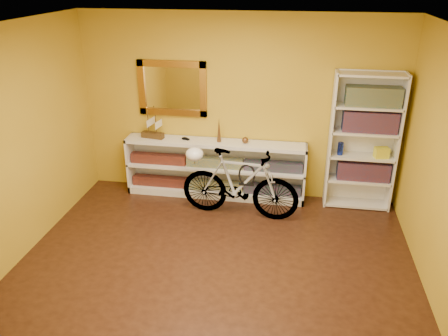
% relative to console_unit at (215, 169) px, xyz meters
% --- Properties ---
extents(floor, '(4.50, 4.00, 0.01)m').
position_rel_console_unit_xyz_m(floor, '(0.32, -1.81, -0.43)').
color(floor, black).
rests_on(floor, ground).
extents(ceiling, '(4.50, 4.00, 0.01)m').
position_rel_console_unit_xyz_m(ceiling, '(0.32, -1.81, 2.18)').
color(ceiling, silver).
rests_on(ceiling, ground).
extents(back_wall, '(4.50, 0.01, 2.60)m').
position_rel_console_unit_xyz_m(back_wall, '(0.32, 0.19, 0.88)').
color(back_wall, '#B8901B').
rests_on(back_wall, ground).
extents(left_wall, '(0.01, 4.00, 2.60)m').
position_rel_console_unit_xyz_m(left_wall, '(-1.94, -1.81, 0.88)').
color(left_wall, '#B8901B').
rests_on(left_wall, ground).
extents(gilt_mirror, '(0.98, 0.06, 0.78)m').
position_rel_console_unit_xyz_m(gilt_mirror, '(-0.63, 0.15, 1.12)').
color(gilt_mirror, '#925F1A').
rests_on(gilt_mirror, back_wall).
extents(wall_socket, '(0.09, 0.02, 0.09)m').
position_rel_console_unit_xyz_m(wall_socket, '(1.22, 0.17, -0.17)').
color(wall_socket, silver).
rests_on(wall_socket, back_wall).
extents(console_unit, '(2.60, 0.35, 0.85)m').
position_rel_console_unit_xyz_m(console_unit, '(0.00, 0.00, 0.00)').
color(console_unit, silver).
rests_on(console_unit, floor).
extents(cd_row_lower, '(2.50, 0.13, 0.14)m').
position_rel_console_unit_xyz_m(cd_row_lower, '(0.00, -0.02, -0.26)').
color(cd_row_lower, black).
rests_on(cd_row_lower, console_unit).
extents(cd_row_upper, '(2.50, 0.13, 0.14)m').
position_rel_console_unit_xyz_m(cd_row_upper, '(0.00, -0.02, 0.11)').
color(cd_row_upper, navy).
rests_on(cd_row_upper, console_unit).
extents(model_ship, '(0.34, 0.18, 0.39)m').
position_rel_console_unit_xyz_m(model_ship, '(-0.91, 0.00, 0.62)').
color(model_ship, '#38250F').
rests_on(model_ship, console_unit).
extents(toy_car, '(0.00, 0.00, 0.00)m').
position_rel_console_unit_xyz_m(toy_car, '(-0.43, 0.00, 0.43)').
color(toy_car, black).
rests_on(toy_car, console_unit).
extents(bronze_ornament, '(0.06, 0.06, 0.35)m').
position_rel_console_unit_xyz_m(bronze_ornament, '(0.06, 0.00, 0.60)').
color(bronze_ornament, brown).
rests_on(bronze_ornament, console_unit).
extents(decorative_orb, '(0.09, 0.09, 0.09)m').
position_rel_console_unit_xyz_m(decorative_orb, '(0.43, 0.00, 0.47)').
color(decorative_orb, brown).
rests_on(decorative_orb, console_unit).
extents(bookcase, '(0.90, 0.30, 1.90)m').
position_rel_console_unit_xyz_m(bookcase, '(2.02, 0.03, 0.52)').
color(bookcase, silver).
rests_on(bookcase, floor).
extents(book_row_a, '(0.70, 0.22, 0.26)m').
position_rel_console_unit_xyz_m(book_row_a, '(2.07, 0.03, 0.12)').
color(book_row_a, maroon).
rests_on(book_row_a, bookcase).
extents(book_row_b, '(0.70, 0.22, 0.28)m').
position_rel_console_unit_xyz_m(book_row_b, '(2.07, 0.03, 0.83)').
color(book_row_b, maroon).
rests_on(book_row_b, bookcase).
extents(book_row_c, '(0.70, 0.22, 0.25)m').
position_rel_console_unit_xyz_m(book_row_c, '(2.07, 0.03, 1.16)').
color(book_row_c, '#1C5563').
rests_on(book_row_c, bookcase).
extents(travel_mug, '(0.08, 0.08, 0.17)m').
position_rel_console_unit_xyz_m(travel_mug, '(1.74, 0.01, 0.43)').
color(travel_mug, '#16289B').
rests_on(travel_mug, bookcase).
extents(red_tin, '(0.18, 0.18, 0.19)m').
position_rel_console_unit_xyz_m(red_tin, '(1.82, 0.06, 1.13)').
color(red_tin, maroon).
rests_on(red_tin, bookcase).
extents(yellow_bag, '(0.20, 0.16, 0.14)m').
position_rel_console_unit_xyz_m(yellow_bag, '(2.27, -0.01, 0.41)').
color(yellow_bag, yellow).
rests_on(yellow_bag, bookcase).
extents(bicycle, '(0.56, 1.65, 0.95)m').
position_rel_console_unit_xyz_m(bicycle, '(0.43, -0.54, 0.05)').
color(bicycle, silver).
rests_on(bicycle, floor).
extents(helmet, '(0.24, 0.23, 0.18)m').
position_rel_console_unit_xyz_m(helmet, '(-0.19, -0.49, 0.41)').
color(helmet, white).
rests_on(helmet, bicycle).
extents(u_lock, '(0.23, 0.02, 0.23)m').
position_rel_console_unit_xyz_m(u_lock, '(0.53, -0.55, 0.19)').
color(u_lock, black).
rests_on(u_lock, bicycle).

